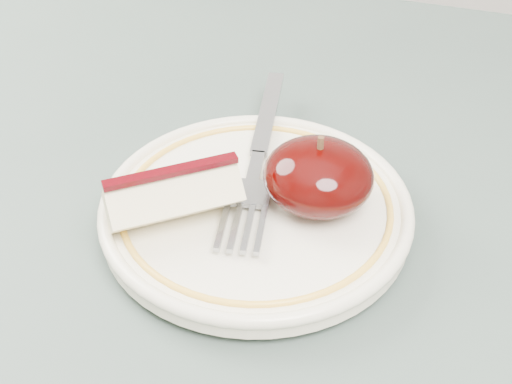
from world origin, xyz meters
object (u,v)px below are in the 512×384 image
(plate, at_px, (256,209))
(apple_half, at_px, (318,176))
(table, at_px, (105,373))
(fork, at_px, (258,155))

(plate, relative_size, apple_half, 2.89)
(table, xyz_separation_m, apple_half, (0.12, 0.09, 0.13))
(plate, bearing_deg, fork, 105.97)
(table, distance_m, fork, 0.18)
(plate, distance_m, fork, 0.05)
(fork, bearing_deg, table, 141.20)
(plate, bearing_deg, table, -135.10)
(fork, bearing_deg, apple_half, -132.03)
(table, height_order, plate, plate)
(apple_half, distance_m, fork, 0.06)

